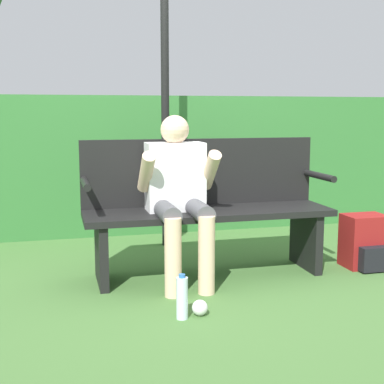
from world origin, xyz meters
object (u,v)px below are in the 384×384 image
object	(u,v)px
signpost	(165,58)
parked_car	(207,129)
backpack	(365,243)
water_bottle	(182,298)
person_seated	(179,189)
park_bench	(206,206)

from	to	relation	value
signpost	parked_car	xyz separation A→B (m)	(3.70, 11.62, -1.01)
backpack	parked_car	world-z (taller)	parked_car
water_bottle	signpost	world-z (taller)	signpost
person_seated	parked_car	distance (m)	13.20
water_bottle	signpost	distance (m)	2.30
park_bench	signpost	distance (m)	1.45
person_seated	backpack	xyz separation A→B (m)	(1.46, -0.04, -0.47)
backpack	parked_car	xyz separation A→B (m)	(2.36, 12.67, 0.44)
signpost	water_bottle	bearing A→B (deg)	-98.70
parked_car	park_bench	bearing A→B (deg)	-88.78
person_seated	parked_car	size ratio (longest dim) A/B	0.28
park_bench	parked_car	distance (m)	13.00
park_bench	backpack	distance (m)	1.27
backpack	signpost	world-z (taller)	signpost
signpost	person_seated	bearing A→B (deg)	-96.71
signpost	park_bench	bearing A→B (deg)	-82.39
water_bottle	parked_car	size ratio (longest dim) A/B	0.06
signpost	parked_car	bearing A→B (deg)	72.32
person_seated	water_bottle	bearing A→B (deg)	-101.53
park_bench	person_seated	distance (m)	0.31
backpack	signpost	bearing A→B (deg)	141.92
person_seated	parked_car	bearing A→B (deg)	73.16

